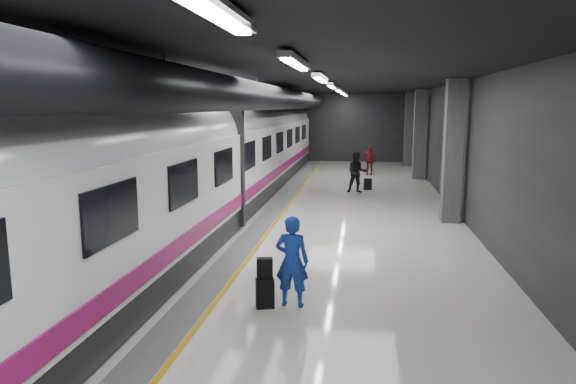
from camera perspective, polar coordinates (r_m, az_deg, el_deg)
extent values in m
plane|color=silver|center=(15.27, 1.52, -4.39)|extent=(40.00, 40.00, 0.00)
cube|color=black|center=(14.84, 1.60, 12.73)|extent=(10.00, 40.00, 0.02)
cube|color=#28282B|center=(34.79, 5.47, 7.12)|extent=(10.00, 0.02, 4.50)
cube|color=#28282B|center=(16.25, -16.28, 4.13)|extent=(0.02, 40.00, 4.50)
cube|color=#28282B|center=(15.14, 20.74, 3.53)|extent=(0.02, 40.00, 4.50)
cube|color=slate|center=(15.48, -3.46, -4.19)|extent=(0.65, 39.80, 0.01)
cube|color=gold|center=(15.40, -2.00, -4.24)|extent=(0.10, 39.80, 0.01)
cylinder|color=black|center=(15.03, -3.43, 10.58)|extent=(0.80, 38.00, 0.80)
cube|color=silver|center=(3.96, -9.16, 20.14)|extent=(0.22, 2.60, 0.10)
cube|color=silver|center=(8.82, 0.87, 14.30)|extent=(0.22, 2.60, 0.10)
cube|color=silver|center=(13.78, 3.63, 12.55)|extent=(0.22, 2.60, 0.10)
cube|color=silver|center=(18.77, 4.91, 11.71)|extent=(0.22, 2.60, 0.10)
cube|color=silver|center=(23.76, 5.66, 11.23)|extent=(0.22, 2.60, 0.10)
cube|color=silver|center=(28.75, 6.14, 10.91)|extent=(0.22, 2.60, 0.10)
cube|color=silver|center=(32.75, 6.42, 10.73)|extent=(0.22, 2.60, 0.10)
cube|color=#515154|center=(17.01, 17.83, 4.28)|extent=(0.55, 0.55, 4.50)
cube|color=#515154|center=(26.90, 14.37, 6.19)|extent=(0.55, 0.55, 4.50)
cube|color=#515154|center=(32.87, 13.29, 6.78)|extent=(0.55, 0.55, 4.50)
cube|color=black|center=(15.89, -10.21, -2.69)|extent=(2.80, 38.00, 0.60)
cube|color=white|center=(15.66, -10.36, 2.33)|extent=(2.90, 38.00, 2.20)
cylinder|color=white|center=(15.57, -10.46, 5.80)|extent=(2.80, 38.00, 2.80)
cube|color=#870C54|center=(15.37, -5.07, -0.70)|extent=(0.04, 38.00, 0.35)
cube|color=black|center=(15.63, -10.39, 3.24)|extent=(3.05, 0.25, 3.80)
cube|color=black|center=(7.73, -18.98, -2.30)|extent=(0.05, 1.60, 0.85)
cube|color=black|center=(10.45, -11.49, 0.98)|extent=(0.05, 1.60, 0.85)
cube|color=black|center=(13.28, -7.13, 2.89)|extent=(0.05, 1.60, 0.85)
cube|color=black|center=(16.18, -4.31, 4.11)|extent=(0.05, 1.60, 0.85)
cube|color=black|center=(19.11, -2.35, 4.95)|extent=(0.05, 1.60, 0.85)
cube|color=black|center=(22.05, -0.91, 5.56)|extent=(0.05, 1.60, 0.85)
cube|color=black|center=(25.01, 0.20, 6.03)|extent=(0.05, 1.60, 0.85)
cube|color=black|center=(27.98, 1.07, 6.39)|extent=(0.05, 1.60, 0.85)
cube|color=black|center=(30.96, 1.77, 6.69)|extent=(0.05, 1.60, 0.85)
imported|color=blue|center=(9.49, 0.44, -7.69)|extent=(0.65, 0.46, 1.71)
cube|color=black|center=(9.60, -2.58, -11.18)|extent=(0.38, 0.30, 0.54)
cube|color=black|center=(9.47, -2.60, -8.48)|extent=(0.32, 0.21, 0.39)
imported|color=black|center=(22.12, 7.67, 2.18)|extent=(0.92, 0.75, 1.75)
imported|color=maroon|center=(28.08, 9.03, 3.53)|extent=(0.99, 0.53, 1.60)
cube|color=black|center=(23.07, 8.85, 0.88)|extent=(0.37, 0.26, 0.50)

